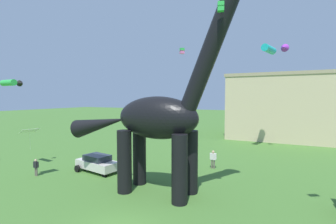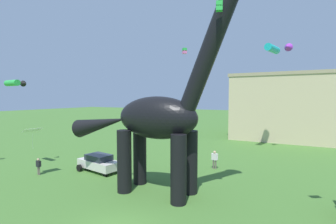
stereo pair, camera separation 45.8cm
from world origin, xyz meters
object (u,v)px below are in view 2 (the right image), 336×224
kite_apex (219,6)px  kite_mid_left (15,83)px  kite_near_low (32,130)px  person_watching_child (215,158)px  parked_sedan_left (99,162)px  person_photographer (39,165)px  kite_high_right (276,48)px  dinosaur_sculpture (156,118)px  kite_mid_right (185,51)px  person_near_flyer (140,155)px

kite_apex → kite_mid_left: bearing=-179.1°
kite_near_low → person_watching_child: bearing=36.8°
kite_mid_left → kite_apex: bearing=0.9°
parked_sedan_left → person_photographer: bearing=-130.0°
kite_apex → kite_high_right: bearing=84.6°
person_photographer → kite_near_low: size_ratio=0.85×
person_watching_child → kite_apex: 14.09m
parked_sedan_left → person_watching_child: (9.25, 5.59, 0.25)m
dinosaur_sculpture → kite_high_right: 19.34m
person_watching_child → kite_mid_right: size_ratio=2.63×
kite_mid_left → parked_sedan_left: bearing=25.5°
parked_sedan_left → kite_high_right: 23.34m
kite_near_low → person_photographer: bearing=116.1°
person_near_flyer → kite_mid_left: (-8.38, -7.82, 7.41)m
person_near_flyer → kite_mid_left: bearing=-173.8°
person_near_flyer → kite_apex: 17.09m
dinosaur_sculpture → person_photographer: size_ratio=10.02×
person_near_flyer → kite_mid_left: size_ratio=0.56×
kite_near_low → kite_apex: bearing=3.6°
person_photographer → kite_apex: size_ratio=2.87×
kite_mid_left → kite_high_right: size_ratio=0.63×
dinosaur_sculpture → kite_mid_right: (-3.34, 12.56, 7.01)m
parked_sedan_left → person_photographer: parked_sedan_left is taller
kite_mid_right → kite_high_right: bearing=23.2°
kite_near_low → kite_high_right: size_ratio=0.55×
person_near_flyer → person_photographer: (-5.38, -7.82, 0.21)m
kite_mid_right → dinosaur_sculpture: bearing=-75.1°
person_watching_child → kite_apex: size_ratio=3.38×
person_watching_child → person_photographer: bearing=164.5°
kite_near_low → dinosaur_sculpture: bearing=11.0°
kite_high_right → person_watching_child: bearing=-115.5°
person_watching_child → kite_apex: (2.72, -8.59, 10.83)m
person_watching_child → kite_near_low: 16.25m
parked_sedan_left → kite_apex: bearing=-4.3°
dinosaur_sculpture → kite_mid_left: (-14.10, -1.39, 2.73)m
dinosaur_sculpture → kite_mid_right: bearing=107.4°
kite_mid_left → kite_apex: size_ratio=3.89×
dinosaur_sculpture → person_watching_child: size_ratio=8.53×
person_near_flyer → kite_apex: kite_apex is taller
person_photographer → person_near_flyer: bearing=164.0°
kite_mid_right → kite_apex: kite_mid_right is taller
parked_sedan_left → person_watching_child: bearing=41.0°
kite_apex → parked_sedan_left: bearing=165.9°
kite_near_low → kite_apex: 17.41m
person_watching_child → kite_mid_right: kite_mid_right is taller
person_watching_child → person_photographer: person_watching_child is taller
dinosaur_sculpture → kite_mid_left: size_ratio=7.40×
dinosaur_sculpture → person_near_flyer: dinosaur_sculpture is taller
kite_high_right → kite_apex: bearing=-95.4°
person_near_flyer → kite_near_low: bearing=-157.4°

